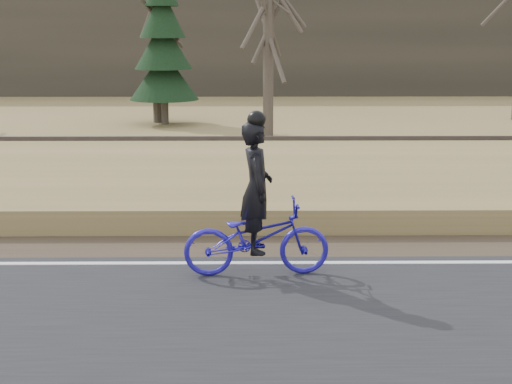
{
  "coord_description": "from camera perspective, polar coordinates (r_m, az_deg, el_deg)",
  "views": [
    {
      "loc": [
        -3.8,
        -10.09,
        3.53
      ],
      "look_at": [
        -3.7,
        0.5,
        1.1
      ],
      "focal_mm": 50.0,
      "sensor_mm": 36.0,
      "label": 1
    }
  ],
  "objects": [
    {
      "name": "shoulder",
      "position": [
        12.42,
        17.36,
        -4.1
      ],
      "size": [
        120.0,
        1.6,
        0.04
      ],
      "primitive_type": "cube",
      "color": "#473A2B",
      "rests_on": "ground"
    },
    {
      "name": "treeline_backdrop",
      "position": [
        40.27,
        5.01,
        12.13
      ],
      "size": [
        120.0,
        4.0,
        6.0
      ],
      "primitive_type": "cube",
      "color": "#383328",
      "rests_on": "ground"
    },
    {
      "name": "ballast",
      "position": [
        18.78,
        11.17,
        2.55
      ],
      "size": [
        120.0,
        3.0,
        0.45
      ],
      "primitive_type": "cube",
      "color": "slate",
      "rests_on": "ground"
    },
    {
      "name": "edge_line",
      "position": [
        11.5,
        18.87,
        -5.33
      ],
      "size": [
        120.0,
        0.12,
        0.01
      ],
      "primitive_type": "cube",
      "color": "silver",
      "rests_on": "road"
    },
    {
      "name": "conifer",
      "position": [
        27.14,
        -7.45,
        11.51
      ],
      "size": [
        2.6,
        2.6,
        6.14
      ],
      "color": "#4F463A",
      "rests_on": "ground"
    },
    {
      "name": "bare_tree_left",
      "position": [
        27.68,
        -8.06,
        12.79
      ],
      "size": [
        0.36,
        0.36,
        7.04
      ],
      "primitive_type": "cylinder",
      "color": "#4F463A",
      "rests_on": "ground"
    },
    {
      "name": "railroad",
      "position": [
        18.73,
        11.21,
        3.46
      ],
      "size": [
        120.0,
        2.4,
        0.29
      ],
      "color": "black",
      "rests_on": "ballast"
    },
    {
      "name": "ground",
      "position": [
        11.35,
        19.17,
        -5.95
      ],
      "size": [
        120.0,
        120.0,
        0.0
      ],
      "primitive_type": "plane",
      "color": "olive",
      "rests_on": "ground"
    },
    {
      "name": "embankment",
      "position": [
        15.15,
        14.01,
        -0.08
      ],
      "size": [
        120.0,
        5.0,
        0.44
      ],
      "primitive_type": "cube",
      "color": "olive",
      "rests_on": "ground"
    },
    {
      "name": "bare_tree_near_left",
      "position": [
        23.68,
        1.0,
        12.97
      ],
      "size": [
        0.36,
        0.36,
        7.1
      ],
      "primitive_type": "cylinder",
      "color": "#4F463A",
      "rests_on": "ground"
    },
    {
      "name": "cyclist",
      "position": [
        10.17,
        0.04,
        -2.6
      ],
      "size": [
        2.12,
        0.86,
        2.38
      ],
      "rotation": [
        0.0,
        0.0,
        1.64
      ],
      "color": "#21179E",
      "rests_on": "road"
    }
  ]
}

